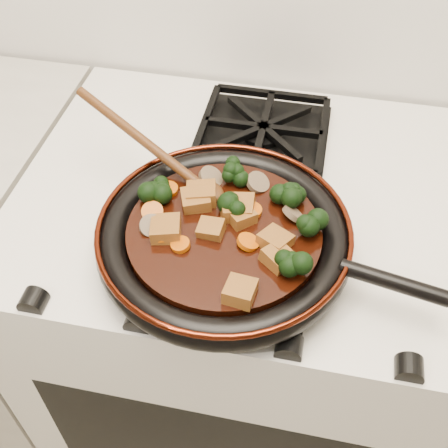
# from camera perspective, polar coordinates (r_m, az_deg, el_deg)

# --- Properties ---
(stove) EXTENTS (0.76, 0.60, 0.90)m
(stove) POSITION_cam_1_polar(r_m,az_deg,el_deg) (1.28, 1.90, -11.26)
(stove) COLOR silver
(stove) RESTS_ON ground
(burner_grate_front) EXTENTS (0.23, 0.23, 0.03)m
(burner_grate_front) POSITION_cam_1_polar(r_m,az_deg,el_deg) (0.82, 0.93, -2.56)
(burner_grate_front) COLOR black
(burner_grate_front) RESTS_ON stove
(burner_grate_back) EXTENTS (0.23, 0.23, 0.03)m
(burner_grate_back) POSITION_cam_1_polar(r_m,az_deg,el_deg) (1.02, 3.98, 9.37)
(burner_grate_back) COLOR black
(burner_grate_back) RESTS_ON stove
(skillet) EXTENTS (0.48, 0.36, 0.05)m
(skillet) POSITION_cam_1_polar(r_m,az_deg,el_deg) (0.79, 0.13, -1.32)
(skillet) COLOR black
(skillet) RESTS_ON burner_grate_front
(braising_sauce) EXTENTS (0.27, 0.27, 0.02)m
(braising_sauce) POSITION_cam_1_polar(r_m,az_deg,el_deg) (0.79, 0.00, -1.03)
(braising_sauce) COLOR black
(braising_sauce) RESTS_ON skillet
(tofu_cube_0) EXTENTS (0.04, 0.04, 0.03)m
(tofu_cube_0) POSITION_cam_1_polar(r_m,az_deg,el_deg) (0.80, 1.73, 1.71)
(tofu_cube_0) COLOR brown
(tofu_cube_0) RESTS_ON braising_sauce
(tofu_cube_1) EXTENTS (0.05, 0.05, 0.03)m
(tofu_cube_1) POSITION_cam_1_polar(r_m,az_deg,el_deg) (0.82, -2.30, 3.05)
(tofu_cube_1) COLOR brown
(tofu_cube_1) RESTS_ON braising_sauce
(tofu_cube_2) EXTENTS (0.05, 0.05, 0.02)m
(tofu_cube_2) POSITION_cam_1_polar(r_m,az_deg,el_deg) (0.79, 1.68, 0.87)
(tofu_cube_2) COLOR brown
(tofu_cube_2) RESTS_ON braising_sauce
(tofu_cube_3) EXTENTS (0.04, 0.05, 0.03)m
(tofu_cube_3) POSITION_cam_1_polar(r_m,az_deg,el_deg) (0.71, 1.64, -6.89)
(tofu_cube_3) COLOR brown
(tofu_cube_3) RESTS_ON braising_sauce
(tofu_cube_4) EXTENTS (0.05, 0.05, 0.03)m
(tofu_cube_4) POSITION_cam_1_polar(r_m,az_deg,el_deg) (0.81, -2.86, 2.43)
(tofu_cube_4) COLOR brown
(tofu_cube_4) RESTS_ON braising_sauce
(tofu_cube_5) EXTENTS (0.05, 0.05, 0.03)m
(tofu_cube_5) POSITION_cam_1_polar(r_m,az_deg,el_deg) (0.80, 0.98, 1.51)
(tofu_cube_5) COLOR brown
(tofu_cube_5) RESTS_ON braising_sauce
(tofu_cube_6) EXTENTS (0.04, 0.03, 0.03)m
(tofu_cube_6) POSITION_cam_1_polar(r_m,az_deg,el_deg) (0.77, -1.33, -0.56)
(tofu_cube_6) COLOR brown
(tofu_cube_6) RESTS_ON braising_sauce
(tofu_cube_7) EXTENTS (0.05, 0.05, 0.03)m
(tofu_cube_7) POSITION_cam_1_polar(r_m,az_deg,el_deg) (0.74, 5.54, -3.43)
(tofu_cube_7) COLOR brown
(tofu_cube_7) RESTS_ON braising_sauce
(tofu_cube_8) EXTENTS (0.05, 0.05, 0.03)m
(tofu_cube_8) POSITION_cam_1_polar(r_m,az_deg,el_deg) (0.76, 5.23, -1.69)
(tofu_cube_8) COLOR brown
(tofu_cube_8) RESTS_ON braising_sauce
(tofu_cube_9) EXTENTS (0.05, 0.05, 0.03)m
(tofu_cube_9) POSITION_cam_1_polar(r_m,az_deg,el_deg) (0.77, -5.92, -0.53)
(tofu_cube_9) COLOR brown
(tofu_cube_9) RESTS_ON braising_sauce
(broccoli_floret_0) EXTENTS (0.08, 0.09, 0.07)m
(broccoli_floret_0) POSITION_cam_1_polar(r_m,az_deg,el_deg) (0.82, -6.69, 3.30)
(broccoli_floret_0) COLOR black
(broccoli_floret_0) RESTS_ON braising_sauce
(broccoli_floret_1) EXTENTS (0.07, 0.08, 0.07)m
(broccoli_floret_1) POSITION_cam_1_polar(r_m,az_deg,el_deg) (0.85, 1.25, 5.19)
(broccoli_floret_1) COLOR black
(broccoli_floret_1) RESTS_ON braising_sauce
(broccoli_floret_2) EXTENTS (0.09, 0.09, 0.07)m
(broccoli_floret_2) POSITION_cam_1_polar(r_m,az_deg,el_deg) (0.78, 8.62, 0.07)
(broccoli_floret_2) COLOR black
(broccoli_floret_2) RESTS_ON braising_sauce
(broccoli_floret_3) EXTENTS (0.06, 0.07, 0.07)m
(broccoli_floret_3) POSITION_cam_1_polar(r_m,az_deg,el_deg) (0.73, 6.85, -4.50)
(broccoli_floret_3) COLOR black
(broccoli_floret_3) RESTS_ON braising_sauce
(broccoli_floret_4) EXTENTS (0.08, 0.08, 0.07)m
(broccoli_floret_4) POSITION_cam_1_polar(r_m,az_deg,el_deg) (0.82, 6.48, 2.86)
(broccoli_floret_4) COLOR black
(broccoli_floret_4) RESTS_ON braising_sauce
(broccoli_floret_5) EXTENTS (0.06, 0.07, 0.06)m
(broccoli_floret_5) POSITION_cam_1_polar(r_m,az_deg,el_deg) (0.79, 0.88, 1.41)
(broccoli_floret_5) COLOR black
(broccoli_floret_5) RESTS_ON braising_sauce
(carrot_coin_0) EXTENTS (0.03, 0.03, 0.01)m
(carrot_coin_0) POSITION_cam_1_polar(r_m,az_deg,el_deg) (0.83, -5.68, 3.55)
(carrot_coin_0) COLOR #BF4E05
(carrot_coin_0) RESTS_ON braising_sauce
(carrot_coin_1) EXTENTS (0.03, 0.03, 0.01)m
(carrot_coin_1) POSITION_cam_1_polar(r_m,az_deg,el_deg) (0.80, 2.81, 1.39)
(carrot_coin_1) COLOR #BF4E05
(carrot_coin_1) RESTS_ON braising_sauce
(carrot_coin_2) EXTENTS (0.03, 0.03, 0.02)m
(carrot_coin_2) POSITION_cam_1_polar(r_m,az_deg,el_deg) (0.80, -7.28, 1.24)
(carrot_coin_2) COLOR #BF4E05
(carrot_coin_2) RESTS_ON braising_sauce
(carrot_coin_3) EXTENTS (0.03, 0.03, 0.02)m
(carrot_coin_3) POSITION_cam_1_polar(r_m,az_deg,el_deg) (0.76, 2.46, -1.84)
(carrot_coin_3) COLOR #BF4E05
(carrot_coin_3) RESTS_ON braising_sauce
(carrot_coin_4) EXTENTS (0.03, 0.03, 0.01)m
(carrot_coin_4) POSITION_cam_1_polar(r_m,az_deg,el_deg) (0.76, -4.45, -2.10)
(carrot_coin_4) COLOR #BF4E05
(carrot_coin_4) RESTS_ON braising_sauce
(carrot_coin_5) EXTENTS (0.03, 0.03, 0.02)m
(carrot_coin_5) POSITION_cam_1_polar(r_m,az_deg,el_deg) (0.77, -6.33, -1.12)
(carrot_coin_5) COLOR #BF4E05
(carrot_coin_5) RESTS_ON braising_sauce
(mushroom_slice_0) EXTENTS (0.04, 0.04, 0.02)m
(mushroom_slice_0) POSITION_cam_1_polar(r_m,az_deg,el_deg) (0.84, 3.44, 4.23)
(mushroom_slice_0) COLOR brown
(mushroom_slice_0) RESTS_ON braising_sauce
(mushroom_slice_1) EXTENTS (0.04, 0.04, 0.02)m
(mushroom_slice_1) POSITION_cam_1_polar(r_m,az_deg,el_deg) (0.85, -1.36, 4.76)
(mushroom_slice_1) COLOR brown
(mushroom_slice_1) RESTS_ON braising_sauce
(mushroom_slice_2) EXTENTS (0.05, 0.05, 0.03)m
(mushroom_slice_2) POSITION_cam_1_polar(r_m,az_deg,el_deg) (0.80, 7.07, 1.04)
(mushroom_slice_2) COLOR brown
(mushroom_slice_2) RESTS_ON braising_sauce
(mushroom_slice_3) EXTENTS (0.05, 0.05, 0.02)m
(mushroom_slice_3) POSITION_cam_1_polar(r_m,az_deg,el_deg) (0.78, -7.41, -0.19)
(mushroom_slice_3) COLOR brown
(mushroom_slice_3) RESTS_ON braising_sauce
(wooden_spoon) EXTENTS (0.16, 0.09, 0.26)m
(wooden_spoon) POSITION_cam_1_polar(r_m,az_deg,el_deg) (0.85, -5.76, 6.52)
(wooden_spoon) COLOR #4C2810
(wooden_spoon) RESTS_ON braising_sauce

